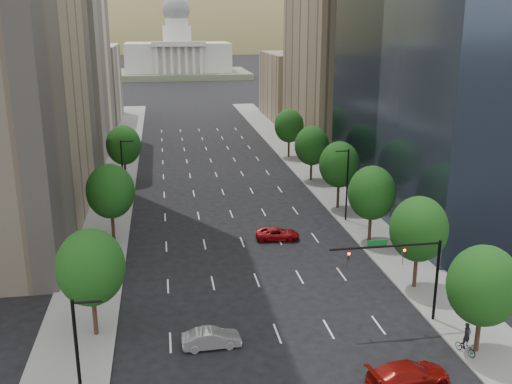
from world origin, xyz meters
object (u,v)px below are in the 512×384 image
car_red_far (277,234)px  cyclist (466,343)px  car_silver (211,338)px  traffic_signal (409,264)px  capitol (178,57)px  car_red_near (409,375)px

car_red_far → cyclist: bearing=-152.8°
car_silver → car_red_far: car_silver is taller
traffic_signal → car_red_far: bearing=107.9°
capitol → car_red_near: 228.09m
car_red_far → cyclist: size_ratio=2.00×
car_silver → car_red_far: size_ratio=0.90×
traffic_signal → car_red_far: 21.65m
car_silver → car_red_near: bearing=-121.6°
traffic_signal → car_red_far: size_ratio=1.86×
car_silver → car_red_far: 23.23m
traffic_signal → car_silver: traffic_signal is taller
capitol → car_red_near: capitol is taller
traffic_signal → car_red_far: (-6.51, 20.15, -4.49)m
traffic_signal → car_red_near: (-3.19, -8.13, -4.33)m
capitol → cyclist: size_ratio=24.48×
traffic_signal → car_silver: (-15.80, -1.14, -4.44)m
car_red_near → car_silver: bearing=53.2°
car_silver → car_red_far: bearing=-26.1°
car_silver → capitol: bearing=-3.9°
car_red_far → cyclist: cyclist is taller
car_red_far → cyclist: 26.95m
car_red_far → capitol: bearing=8.9°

